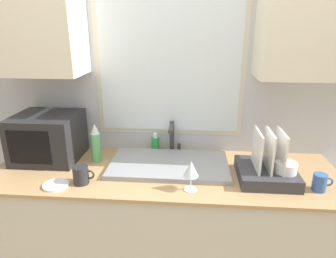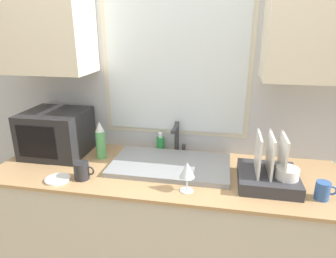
{
  "view_description": "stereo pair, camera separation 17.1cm",
  "coord_description": "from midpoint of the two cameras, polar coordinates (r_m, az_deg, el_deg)",
  "views": [
    {
      "loc": [
        0.16,
        -1.31,
        1.76
      ],
      "look_at": [
        0.02,
        0.3,
        1.2
      ],
      "focal_mm": 32.0,
      "sensor_mm": 36.0,
      "label": 1
    },
    {
      "loc": [
        0.33,
        -1.29,
        1.76
      ],
      "look_at": [
        0.02,
        0.3,
        1.2
      ],
      "focal_mm": 32.0,
      "sensor_mm": 36.0,
      "label": 2
    }
  ],
  "objects": [
    {
      "name": "soap_bottle",
      "position": [
        2.1,
        -4.76,
        -2.86
      ],
      "size": [
        0.05,
        0.05,
        0.14
      ],
      "color": "#268C3F",
      "rests_on": "countertop"
    },
    {
      "name": "faucet",
      "position": [
        2.03,
        -1.6,
        -1.19
      ],
      "size": [
        0.08,
        0.19,
        0.22
      ],
      "color": "#333338",
      "rests_on": "countertop"
    },
    {
      "name": "spray_bottle",
      "position": [
        2.0,
        -16.01,
        -2.7
      ],
      "size": [
        0.06,
        0.06,
        0.25
      ],
      "color": "#59B266",
      "rests_on": "countertop"
    },
    {
      "name": "dish_rack",
      "position": [
        1.79,
        15.98,
        -7.36
      ],
      "size": [
        0.32,
        0.34,
        0.29
      ],
      "color": "#333338",
      "rests_on": "countertop"
    },
    {
      "name": "small_plate",
      "position": [
        1.82,
        -23.18,
        -9.86
      ],
      "size": [
        0.14,
        0.14,
        0.01
      ],
      "color": "white",
      "rests_on": "countertop"
    },
    {
      "name": "countertop",
      "position": [
        2.1,
        -2.98,
        -19.09
      ],
      "size": [
        2.11,
        0.7,
        0.92
      ],
      "color": "beige",
      "rests_on": "ground_plane"
    },
    {
      "name": "mug_near_sink",
      "position": [
        1.78,
        -18.91,
        -8.36
      ],
      "size": [
        0.12,
        0.09,
        0.1
      ],
      "color": "#262628",
      "rests_on": "countertop"
    },
    {
      "name": "sink_basin",
      "position": [
        1.89,
        -2.41,
        -6.87
      ],
      "size": [
        0.73,
        0.42,
        0.03
      ],
      "color": "gray",
      "rests_on": "countertop"
    },
    {
      "name": "wine_glass",
      "position": [
        1.59,
        1.31,
        -7.79
      ],
      "size": [
        0.08,
        0.08,
        0.17
      ],
      "color": "silver",
      "rests_on": "countertop"
    },
    {
      "name": "microwave",
      "position": [
        2.14,
        -24.06,
        -1.44
      ],
      "size": [
        0.4,
        0.37,
        0.3
      ],
      "color": "#232326",
      "rests_on": "countertop"
    },
    {
      "name": "wall_back",
      "position": [
        2.0,
        -2.23,
        9.5
      ],
      "size": [
        6.0,
        0.38,
        2.6
      ],
      "color": "silver",
      "rests_on": "ground_plane"
    },
    {
      "name": "mug_by_rack",
      "position": [
        1.78,
        24.53,
        -9.3
      ],
      "size": [
        0.11,
        0.07,
        0.1
      ],
      "color": "#335999",
      "rests_on": "countertop"
    }
  ]
}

